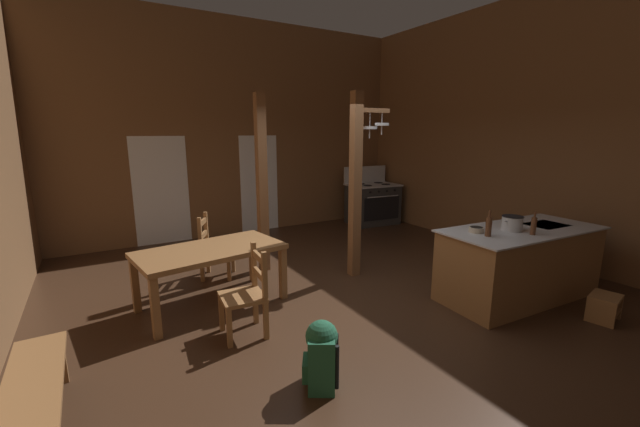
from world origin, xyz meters
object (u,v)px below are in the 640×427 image
object	(u,v)px
backpack	(321,352)
ladderback_chair_near_window	(214,247)
dining_table	(211,255)
bench_along_left_wall	(35,401)
bottle_tall_on_counter	(534,226)
stove_range	(372,203)
ladderback_chair_by_post	(247,294)
bottle_short_on_counter	(489,226)
mixing_bowl_on_counter	(476,230)
stockpot_on_counter	(512,223)
kitchen_island	(519,263)
step_stool	(604,306)

from	to	relation	value
backpack	ladderback_chair_near_window	bearing A→B (deg)	91.37
dining_table	bench_along_left_wall	xyz separation A→B (m)	(-1.64, -1.53, -0.35)
backpack	bottle_tall_on_counter	world-z (taller)	bottle_tall_on_counter
stove_range	ladderback_chair_by_post	bearing A→B (deg)	-142.06
bottle_tall_on_counter	bottle_short_on_counter	xyz separation A→B (m)	(-0.53, 0.23, 0.01)
backpack	mixing_bowl_on_counter	world-z (taller)	mixing_bowl_on_counter
ladderback_chair_near_window	mixing_bowl_on_counter	world-z (taller)	mixing_bowl_on_counter
dining_table	stockpot_on_counter	size ratio (longest dim) A/B	5.65
backpack	bottle_short_on_counter	xyz separation A→B (m)	(2.43, 0.25, 0.73)
kitchen_island	dining_table	xyz separation A→B (m)	(-3.50, 1.78, 0.19)
stockpot_on_counter	bottle_short_on_counter	world-z (taller)	bottle_short_on_counter
bench_along_left_wall	bottle_tall_on_counter	world-z (taller)	bottle_tall_on_counter
kitchen_island	bottle_tall_on_counter	bearing A→B (deg)	-127.40
dining_table	bottle_tall_on_counter	bearing A→B (deg)	-31.30
bench_along_left_wall	kitchen_island	bearing A→B (deg)	-2.79
bench_along_left_wall	bottle_tall_on_counter	size ratio (longest dim) A/B	5.12
dining_table	ladderback_chair_near_window	world-z (taller)	ladderback_chair_near_window
bottle_short_on_counter	stockpot_on_counter	bearing A→B (deg)	2.97
stove_range	ladderback_chair_near_window	distance (m)	4.45
mixing_bowl_on_counter	bottle_tall_on_counter	size ratio (longest dim) A/B	0.64
kitchen_island	mixing_bowl_on_counter	bearing A→B (deg)	164.86
stockpot_on_counter	mixing_bowl_on_counter	xyz separation A→B (m)	(-0.45, 0.17, -0.06)
bench_along_left_wall	backpack	bearing A→B (deg)	-14.34
kitchen_island	stove_range	world-z (taller)	stove_range
bottle_short_on_counter	step_stool	bearing A→B (deg)	-42.91
ladderback_chair_by_post	stove_range	bearing A→B (deg)	37.94
dining_table	bottle_short_on_counter	xyz separation A→B (m)	(2.79, -1.79, 0.39)
ladderback_chair_by_post	bench_along_left_wall	distance (m)	1.89
kitchen_island	dining_table	world-z (taller)	kitchen_island
stove_range	ladderback_chair_near_window	size ratio (longest dim) A/B	1.39
ladderback_chair_near_window	bottle_tall_on_counter	size ratio (longest dim) A/B	3.34
ladderback_chair_by_post	bench_along_left_wall	bearing A→B (deg)	-160.34
stove_range	bottle_tall_on_counter	xyz separation A→B (m)	(-1.15, -4.50, 0.55)
bottle_tall_on_counter	stockpot_on_counter	bearing A→B (deg)	96.94
ladderback_chair_by_post	stockpot_on_counter	size ratio (longest dim) A/B	2.96
stockpot_on_counter	bench_along_left_wall	bearing A→B (deg)	177.24
bench_along_left_wall	bottle_short_on_counter	world-z (taller)	bottle_short_on_counter
ladderback_chair_near_window	backpack	xyz separation A→B (m)	(0.07, -2.99, -0.14)
mixing_bowl_on_counter	step_stool	bearing A→B (deg)	-49.84
bench_along_left_wall	mixing_bowl_on_counter	world-z (taller)	mixing_bowl_on_counter
kitchen_island	step_stool	xyz separation A→B (m)	(0.25, -0.91, -0.28)
stove_range	backpack	size ratio (longest dim) A/B	2.21
kitchen_island	stove_range	bearing A→B (deg)	77.27
stove_range	ladderback_chair_by_post	xyz separation A→B (m)	(-4.33, -3.37, -0.03)
bench_along_left_wall	bottle_short_on_counter	xyz separation A→B (m)	(4.43, -0.26, 0.74)
kitchen_island	stove_range	size ratio (longest dim) A/B	1.68
stove_range	mixing_bowl_on_counter	distance (m)	4.42
step_stool	bench_along_left_wall	distance (m)	5.52
step_stool	bottle_short_on_counter	distance (m)	1.58
stockpot_on_counter	ladderback_chair_by_post	bearing A→B (deg)	164.50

